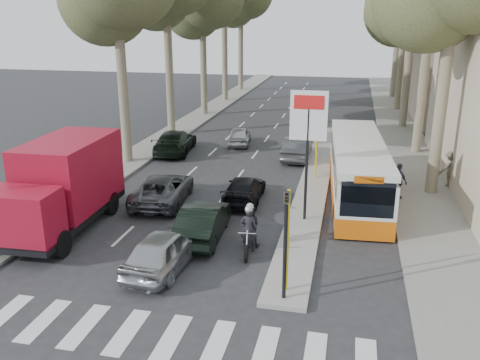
{
  "coord_description": "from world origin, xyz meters",
  "views": [
    {
      "loc": [
        4.9,
        -15.19,
        8.41
      ],
      "look_at": [
        0.37,
        5.31,
        1.6
      ],
      "focal_mm": 38.0,
      "sensor_mm": 36.0,
      "label": 1
    }
  ],
  "objects_px": {
    "silver_hatchback": "(164,250)",
    "city_bus": "(357,168)",
    "red_truck": "(63,184)",
    "dark_hatchback": "(203,222)",
    "motorcycle": "(249,229)"
  },
  "relations": [
    {
      "from": "silver_hatchback",
      "to": "city_bus",
      "type": "height_order",
      "value": "city_bus"
    },
    {
      "from": "silver_hatchback",
      "to": "motorcycle",
      "type": "bearing_deg",
      "value": -135.46
    },
    {
      "from": "dark_hatchback",
      "to": "motorcycle",
      "type": "distance_m",
      "value": 2.07
    },
    {
      "from": "red_truck",
      "to": "city_bus",
      "type": "relative_size",
      "value": 0.64
    },
    {
      "from": "dark_hatchback",
      "to": "city_bus",
      "type": "bearing_deg",
      "value": -136.7
    },
    {
      "from": "motorcycle",
      "to": "city_bus",
      "type": "bearing_deg",
      "value": 54.71
    },
    {
      "from": "red_truck",
      "to": "city_bus",
      "type": "distance_m",
      "value": 13.34
    },
    {
      "from": "motorcycle",
      "to": "dark_hatchback",
      "type": "bearing_deg",
      "value": 157.36
    },
    {
      "from": "motorcycle",
      "to": "silver_hatchback",
      "type": "bearing_deg",
      "value": -146.36
    },
    {
      "from": "dark_hatchback",
      "to": "city_bus",
      "type": "relative_size",
      "value": 0.4
    },
    {
      "from": "silver_hatchback",
      "to": "dark_hatchback",
      "type": "height_order",
      "value": "silver_hatchback"
    },
    {
      "from": "dark_hatchback",
      "to": "silver_hatchback",
      "type": "bearing_deg",
      "value": 74.3
    },
    {
      "from": "city_bus",
      "to": "silver_hatchback",
      "type": "bearing_deg",
      "value": -129.86
    },
    {
      "from": "red_truck",
      "to": "motorcycle",
      "type": "bearing_deg",
      "value": -4.75
    },
    {
      "from": "city_bus",
      "to": "motorcycle",
      "type": "distance_m",
      "value": 7.86
    }
  ]
}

